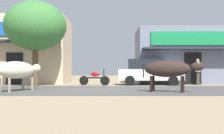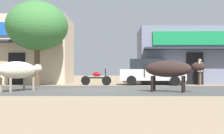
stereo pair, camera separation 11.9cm
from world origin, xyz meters
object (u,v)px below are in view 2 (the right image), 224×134
at_px(roadside_tree, 37,26).
at_px(cow_near_brown, 19,70).
at_px(parked_motorcycle, 96,78).
at_px(pedestrian_by_shop, 200,69).
at_px(parked_hatchback_car, 151,72).
at_px(cow_far_dark, 170,69).

xyz_separation_m(roadside_tree, cow_near_brown, (0.36, -4.25, -2.63)).
relative_size(parked_motorcycle, cow_near_brown, 0.70).
xyz_separation_m(parked_motorcycle, pedestrian_by_shop, (6.58, 0.56, 0.52)).
distance_m(parked_motorcycle, cow_near_brown, 6.00).
bearing_deg(parked_hatchback_car, roadside_tree, -169.35).
bearing_deg(pedestrian_by_shop, parked_motorcycle, -175.12).
relative_size(roadside_tree, cow_far_dark, 2.02).
bearing_deg(cow_far_dark, cow_near_brown, 175.65).
bearing_deg(pedestrian_by_shop, cow_far_dark, -116.67).
relative_size(roadside_tree, parked_motorcycle, 2.63).
distance_m(cow_near_brown, pedestrian_by_shop, 11.23).
bearing_deg(roadside_tree, pedestrian_by_shop, 8.05).
bearing_deg(parked_motorcycle, roadside_tree, -166.08).
xyz_separation_m(parked_hatchback_car, pedestrian_by_shop, (3.14, 0.12, 0.15)).
bearing_deg(parked_motorcycle, cow_near_brown, -121.28).
xyz_separation_m(roadside_tree, pedestrian_by_shop, (10.05, 1.42, -2.57)).
distance_m(parked_motorcycle, cow_far_dark, 6.62).
bearing_deg(parked_hatchback_car, parked_motorcycle, -172.71).
bearing_deg(pedestrian_by_shop, roadside_tree, -171.95).
bearing_deg(cow_near_brown, parked_hatchback_car, 40.28).
xyz_separation_m(cow_near_brown, pedestrian_by_shop, (9.69, 5.67, 0.06)).
height_order(roadside_tree, pedestrian_by_shop, roadside_tree).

